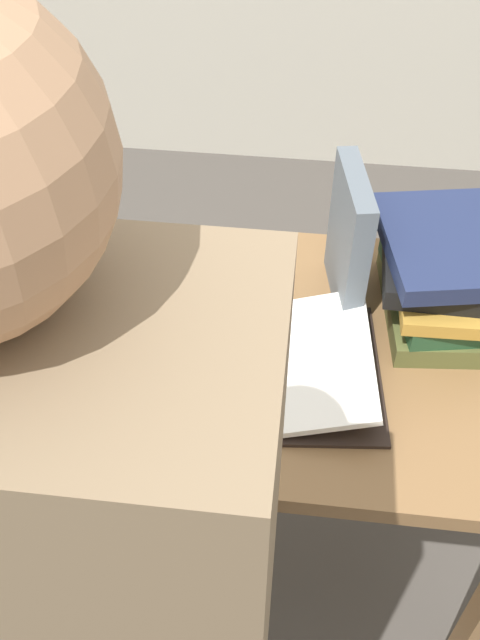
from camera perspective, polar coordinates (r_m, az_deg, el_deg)
ground_plane at (r=1.93m, az=-0.23°, el=-17.41°), size 12.00×12.00×0.00m
reading_desk at (r=1.38m, az=-0.30°, el=-5.25°), size 1.14×0.63×0.78m
open_book at (r=1.22m, az=0.09°, el=-3.53°), size 0.50×0.35×0.06m
book_stack_tall at (r=1.32m, az=15.77°, el=3.54°), size 0.26×0.30×0.18m
book_standing_upright at (r=1.29m, az=8.67°, el=6.29°), size 0.07×0.20×0.27m
reading_lamp at (r=1.29m, az=-16.16°, el=16.78°), size 0.16×0.16×0.50m
coffee_mug at (r=1.20m, az=-10.00°, el=-3.58°), size 0.09×0.11×0.09m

